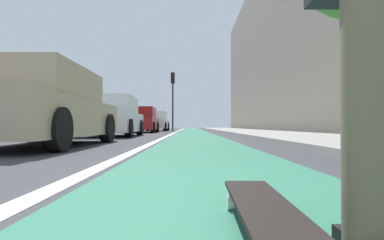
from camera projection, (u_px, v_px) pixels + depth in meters
ground_plane at (196, 138)px, 10.29m from camera, size 80.00×80.00×0.00m
bike_lane_paint at (192, 131)px, 24.29m from camera, size 56.00×1.80×0.00m
lane_stripe_white at (177, 132)px, 20.28m from camera, size 52.00×0.16×0.01m
sidewalk_curb at (247, 131)px, 18.31m from camera, size 52.00×3.20×0.12m
building_facade at (276, 40)px, 22.45m from camera, size 40.00×1.20×12.99m
skateboard at (261, 206)px, 1.17m from camera, size 0.85×0.22×0.11m
parked_car_near at (42, 108)px, 6.04m from camera, size 4.51×1.96×1.50m
parked_car_mid at (112, 117)px, 11.68m from camera, size 4.35×1.99×1.47m
parked_car_far at (141, 121)px, 18.62m from camera, size 4.38×1.93×1.47m
parked_car_end at (156, 122)px, 24.43m from camera, size 4.34×1.92×1.49m
traffic_light at (173, 91)px, 23.02m from camera, size 0.33×0.28×4.28m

